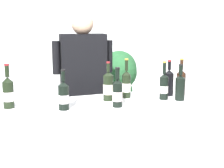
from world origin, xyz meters
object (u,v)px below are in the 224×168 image
object	(u,v)px
wine_bottle_0	(169,82)
person_server	(84,99)
wine_bottle_1	(64,95)
wine_bottle_7	(8,92)
wine_bottle_8	(164,86)
wine_glass	(144,86)
wine_bottle_5	(126,84)
wine_bottle_6	(117,93)
wine_bottle_4	(180,87)
wine_bottle_3	(108,86)
wine_bottle_2	(181,81)
potted_shrub	(116,87)

from	to	relation	value
wine_bottle_0	person_server	bearing A→B (deg)	132.06
wine_bottle_1	wine_bottle_7	bearing A→B (deg)	152.35
wine_bottle_0	person_server	distance (m)	0.93
wine_bottle_8	wine_glass	world-z (taller)	wine_bottle_8
wine_bottle_1	wine_bottle_7	world-z (taller)	wine_bottle_7
wine_bottle_5	wine_bottle_8	bearing A→B (deg)	-32.62
wine_bottle_6	wine_bottle_7	bearing A→B (deg)	161.43
wine_bottle_1	wine_bottle_4	xyz separation A→B (m)	(0.97, -0.05, 0.01)
wine_bottle_3	wine_bottle_4	world-z (taller)	wine_bottle_3
wine_bottle_5	wine_glass	distance (m)	0.23
wine_bottle_0	wine_bottle_6	size ratio (longest dim) A/B	1.03
wine_bottle_0	person_server	world-z (taller)	person_server
wine_bottle_7	wine_glass	xyz separation A→B (m)	(1.03, -0.22, 0.01)
wine_bottle_1	wine_bottle_2	world-z (taller)	wine_bottle_2
person_server	wine_bottle_0	bearing A→B (deg)	-47.94
wine_bottle_0	wine_bottle_4	world-z (taller)	wine_bottle_0
potted_shrub	wine_bottle_2	bearing A→B (deg)	-84.10
wine_bottle_0	wine_bottle_1	distance (m)	0.99
wine_bottle_7	wine_bottle_8	xyz separation A→B (m)	(1.24, -0.17, -0.01)
wine_bottle_3	person_server	xyz separation A→B (m)	(-0.03, 0.65, -0.24)
wine_bottle_2	wine_bottle_3	size ratio (longest dim) A/B	1.01
wine_bottle_1	wine_bottle_3	size ratio (longest dim) A/B	0.93
wine_bottle_2	wine_bottle_6	distance (m)	0.71
wine_glass	person_server	xyz separation A→B (m)	(-0.27, 0.83, -0.26)
person_server	wine_bottle_3	bearing A→B (deg)	-87.48
wine_glass	wine_bottle_0	bearing A→B (deg)	26.80
wine_glass	wine_bottle_3	bearing A→B (deg)	144.01
wine_bottle_2	wine_bottle_6	xyz separation A→B (m)	(-0.68, -0.19, -0.01)
wine_bottle_1	wine_bottle_4	world-z (taller)	wine_bottle_4
wine_bottle_0	wine_bottle_5	size ratio (longest dim) A/B	0.93
wine_bottle_2	wine_glass	bearing A→B (deg)	-161.96
wine_bottle_2	wine_bottle_7	world-z (taller)	wine_bottle_7
wine_bottle_4	wine_bottle_5	size ratio (longest dim) A/B	0.89
wine_bottle_4	wine_bottle_7	world-z (taller)	wine_bottle_7
wine_bottle_6	potted_shrub	xyz separation A→B (m)	(0.56, 1.42, -0.26)
potted_shrub	wine_glass	bearing A→B (deg)	-102.52
wine_bottle_0	wine_bottle_6	distance (m)	0.61
wine_glass	person_server	bearing A→B (deg)	108.27
wine_bottle_5	wine_bottle_7	bearing A→B (deg)	179.97
wine_bottle_2	wine_bottle_3	distance (m)	0.68
wine_bottle_2	person_server	xyz separation A→B (m)	(-0.71, 0.68, -0.25)
wine_bottle_3	wine_bottle_5	xyz separation A→B (m)	(0.18, 0.04, 0.00)
wine_bottle_2	potted_shrub	size ratio (longest dim) A/B	0.26
wine_bottle_1	wine_glass	world-z (taller)	wine_bottle_1
wine_bottle_3	wine_bottle_7	xyz separation A→B (m)	(-0.79, 0.04, 0.00)
wine_bottle_1	wine_bottle_4	distance (m)	0.97
wine_glass	potted_shrub	distance (m)	1.44
wine_bottle_4	potted_shrub	world-z (taller)	wine_bottle_4
wine_bottle_3	wine_bottle_8	world-z (taller)	same
wine_bottle_1	wine_bottle_8	size ratio (longest dim) A/B	0.93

